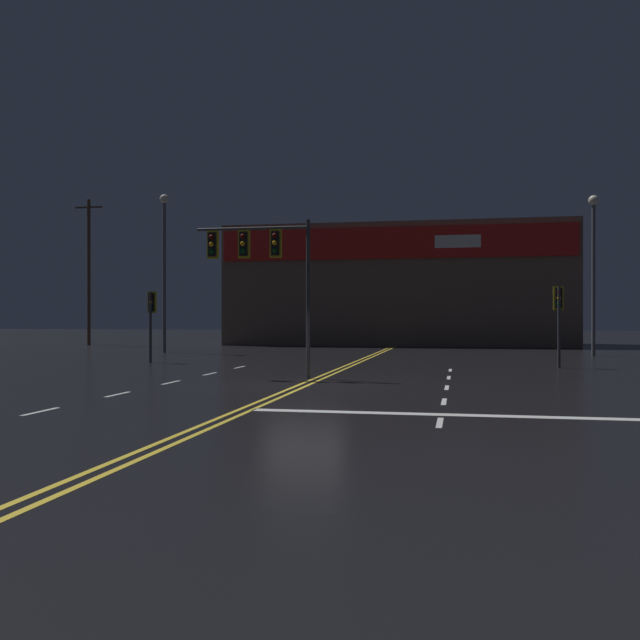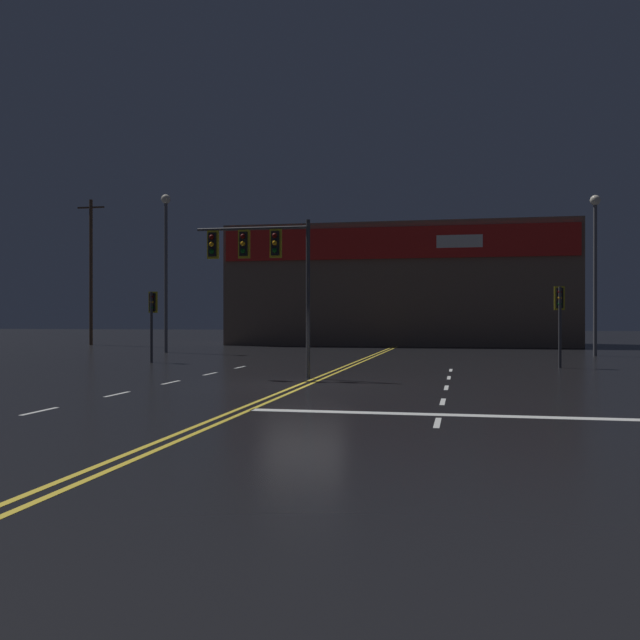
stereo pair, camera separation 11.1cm
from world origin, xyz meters
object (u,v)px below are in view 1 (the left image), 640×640
object	(u,v)px
traffic_signal_median	(259,255)
streetlight_near_right	(164,252)
traffic_signal_corner_northeast	(559,308)
traffic_signal_corner_northwest	(151,310)
streetlight_median_approach	(594,252)

from	to	relation	value
traffic_signal_median	streetlight_near_right	xyz separation A→B (m)	(-10.59, 16.27, 1.81)
traffic_signal_corner_northeast	streetlight_near_right	world-z (taller)	streetlight_near_right
traffic_signal_median	traffic_signal_corner_northwest	xyz separation A→B (m)	(-7.23, 7.09, -1.83)
streetlight_near_right	traffic_signal_corner_northeast	bearing A→B (deg)	-22.87
traffic_signal_corner_northwest	traffic_signal_median	bearing A→B (deg)	-44.44
traffic_signal_corner_northeast	streetlight_median_approach	world-z (taller)	streetlight_median_approach
traffic_signal_median	traffic_signal_corner_northwest	bearing A→B (deg)	135.56
traffic_signal_corner_northwest	streetlight_near_right	world-z (taller)	streetlight_near_right
traffic_signal_corner_northwest	traffic_signal_corner_northeast	bearing A→B (deg)	0.41
traffic_signal_median	streetlight_near_right	bearing A→B (deg)	123.05
streetlight_near_right	streetlight_median_approach	xyz separation A→B (m)	(24.57, 1.01, -0.39)
streetlight_near_right	streetlight_median_approach	bearing A→B (deg)	2.36
traffic_signal_median	streetlight_median_approach	xyz separation A→B (m)	(13.98, 17.28, 1.41)
traffic_signal_corner_northwest	streetlight_median_approach	size ratio (longest dim) A/B	0.38
traffic_signal_corner_northeast	streetlight_near_right	distance (m)	23.56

